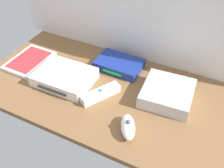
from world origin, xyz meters
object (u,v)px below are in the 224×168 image
at_px(game_case, 29,61).
at_px(network_router, 119,64).
at_px(mini_computer, 167,93).
at_px(remote_wand, 101,94).
at_px(game_console, 64,77).
at_px(remote_nunchuk, 128,127).

xyz_separation_m(game_case, network_router, (0.35, 0.13, 0.01)).
bearing_deg(mini_computer, remote_wand, -155.68).
relative_size(game_console, game_case, 1.11).
bearing_deg(remote_wand, game_case, -157.86).
relative_size(game_case, remote_wand, 1.31).
bearing_deg(remote_nunchuk, mini_computer, 43.77).
bearing_deg(game_console, remote_wand, -5.65).
bearing_deg(remote_wand, mini_computer, 54.22).
height_order(game_case, network_router, network_router).
height_order(game_console, network_router, game_console).
height_order(game_case, remote_wand, remote_wand).
xyz_separation_m(game_console, mini_computer, (0.37, 0.08, 0.00)).
relative_size(mini_computer, game_case, 0.95).
distance_m(network_router, remote_wand, 0.18).
relative_size(network_router, remote_wand, 1.25).
distance_m(game_console, network_router, 0.22).
height_order(network_router, remote_nunchuk, remote_nunchuk).
xyz_separation_m(remote_wand, remote_nunchuk, (0.15, -0.10, 0.01)).
height_order(game_console, mini_computer, mini_computer).
relative_size(game_console, remote_nunchuk, 1.95).
xyz_separation_m(game_case, remote_nunchuk, (0.51, -0.15, 0.01)).
bearing_deg(network_router, remote_wand, -84.42).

